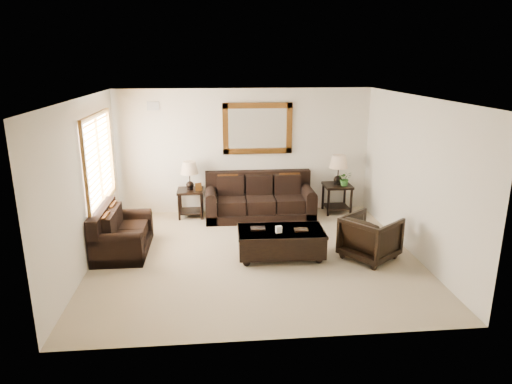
{
  "coord_description": "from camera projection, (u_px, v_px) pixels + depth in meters",
  "views": [
    {
      "loc": [
        -0.67,
        -7.28,
        3.27
      ],
      "look_at": [
        0.08,
        0.6,
        0.97
      ],
      "focal_mm": 32.0,
      "sensor_mm": 36.0,
      "label": 1
    }
  ],
  "objects": [
    {
      "name": "armchair",
      "position": [
        370.0,
        235.0,
        7.71
      ],
      "size": [
        1.09,
        1.1,
        0.83
      ],
      "primitive_type": "imported",
      "rotation": [
        0.0,
        0.0,
        2.24
      ],
      "color": "black",
      "rests_on": "floor"
    },
    {
      "name": "end_table_left",
      "position": [
        190.0,
        181.0,
        9.69
      ],
      "size": [
        0.55,
        0.55,
        1.21
      ],
      "color": "black",
      "rests_on": "room"
    },
    {
      "name": "room",
      "position": [
        255.0,
        180.0,
        7.56
      ],
      "size": [
        5.51,
        5.01,
        2.71
      ],
      "color": "tan",
      "rests_on": "ground"
    },
    {
      "name": "coffee_table",
      "position": [
        281.0,
        240.0,
        7.77
      ],
      "size": [
        1.49,
        0.83,
        0.62
      ],
      "rotation": [
        0.0,
        0.0,
        -0.03
      ],
      "color": "black",
      "rests_on": "room"
    },
    {
      "name": "window",
      "position": [
        99.0,
        160.0,
        8.12
      ],
      "size": [
        0.07,
        1.96,
        1.66
      ],
      "color": "white",
      "rests_on": "room"
    },
    {
      "name": "mirror",
      "position": [
        258.0,
        129.0,
        9.8
      ],
      "size": [
        1.5,
        0.06,
        1.1
      ],
      "color": "#502B10",
      "rests_on": "room"
    },
    {
      "name": "air_vent",
      "position": [
        153.0,
        106.0,
        9.48
      ],
      "size": [
        0.25,
        0.02,
        0.18
      ],
      "primitive_type": "cube",
      "color": "#999999",
      "rests_on": "room"
    },
    {
      "name": "sofa",
      "position": [
        259.0,
        201.0,
        9.82
      ],
      "size": [
        2.3,
        0.99,
        0.94
      ],
      "color": "black",
      "rests_on": "room"
    },
    {
      "name": "loveseat",
      "position": [
        120.0,
        235.0,
        8.02
      ],
      "size": [
        0.86,
        1.45,
        0.82
      ],
      "rotation": [
        0.0,
        0.0,
        1.57
      ],
      "color": "black",
      "rests_on": "room"
    },
    {
      "name": "end_table_right",
      "position": [
        338.0,
        175.0,
        9.95
      ],
      "size": [
        0.59,
        0.59,
        1.29
      ],
      "color": "black",
      "rests_on": "room"
    },
    {
      "name": "potted_plant",
      "position": [
        345.0,
        180.0,
        9.89
      ],
      "size": [
        0.32,
        0.34,
        0.25
      ],
      "primitive_type": "imported",
      "rotation": [
        0.0,
        0.0,
        -0.11
      ],
      "color": "#295E20",
      "rests_on": "end_table_right"
    }
  ]
}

